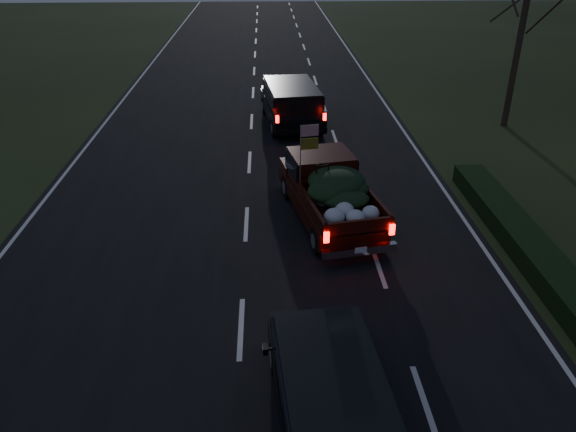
{
  "coord_description": "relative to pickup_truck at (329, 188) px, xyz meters",
  "views": [
    {
      "loc": [
        0.65,
        -10.14,
        8.18
      ],
      "look_at": [
        1.2,
        3.0,
        1.3
      ],
      "focal_mm": 35.0,
      "sensor_mm": 36.0,
      "label": 1
    }
  ],
  "objects": [
    {
      "name": "road_asphalt",
      "position": [
        -2.55,
        -5.29,
        -1.02
      ],
      "size": [
        14.0,
        120.0,
        0.02
      ],
      "primitive_type": "cube",
      "color": "black",
      "rests_on": "ground"
    },
    {
      "name": "rear_suv",
      "position": [
        -0.87,
        -8.12,
        -0.1
      ],
      "size": [
        2.21,
        4.41,
        1.23
      ],
      "rotation": [
        0.0,
        0.0,
        0.08
      ],
      "color": "black",
      "rests_on": "ground"
    },
    {
      "name": "hedge_row",
      "position": [
        5.25,
        -2.29,
        -0.73
      ],
      "size": [
        1.0,
        10.0,
        0.6
      ],
      "primitive_type": "cube",
      "color": "black",
      "rests_on": "ground"
    },
    {
      "name": "ground",
      "position": [
        -2.55,
        -5.29,
        -1.03
      ],
      "size": [
        120.0,
        120.0,
        0.0
      ],
      "primitive_type": "plane",
      "color": "black",
      "rests_on": "ground"
    },
    {
      "name": "pickup_truck",
      "position": [
        0.0,
        0.0,
        0.0
      ],
      "size": [
        2.94,
        5.53,
        2.75
      ],
      "rotation": [
        0.0,
        0.0,
        0.19
      ],
      "color": "#360E07",
      "rests_on": "ground"
    },
    {
      "name": "lead_suv",
      "position": [
        -0.71,
        9.19,
        0.11
      ],
      "size": [
        2.76,
        5.47,
        1.51
      ],
      "rotation": [
        0.0,
        0.0,
        0.11
      ],
      "color": "black",
      "rests_on": "ground"
    },
    {
      "name": "bare_tree_far",
      "position": [
        8.95,
        8.71,
        4.2
      ],
      "size": [
        3.6,
        3.6,
        7.0
      ],
      "color": "black",
      "rests_on": "ground"
    }
  ]
}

